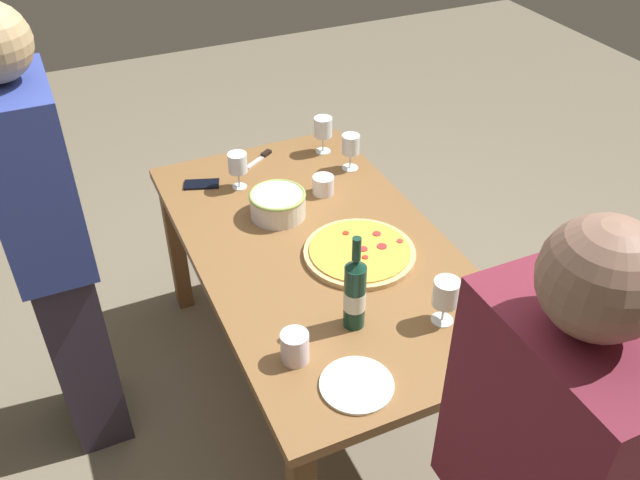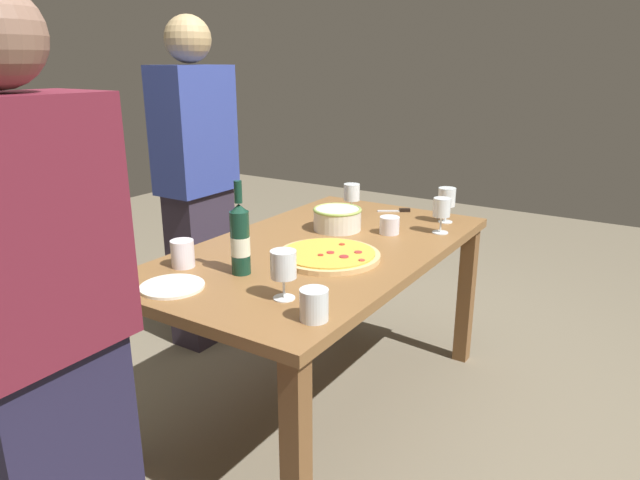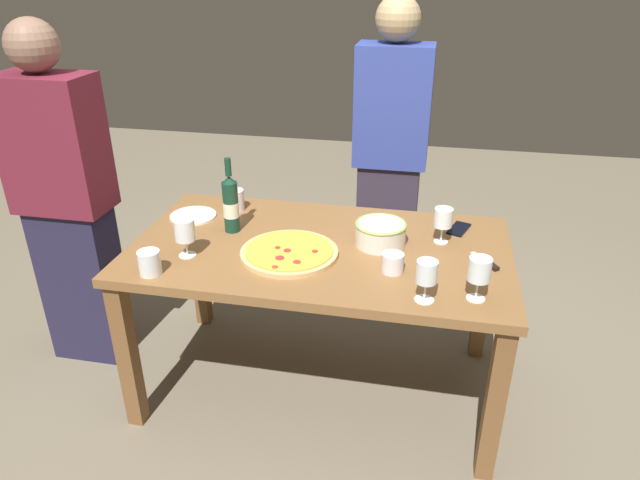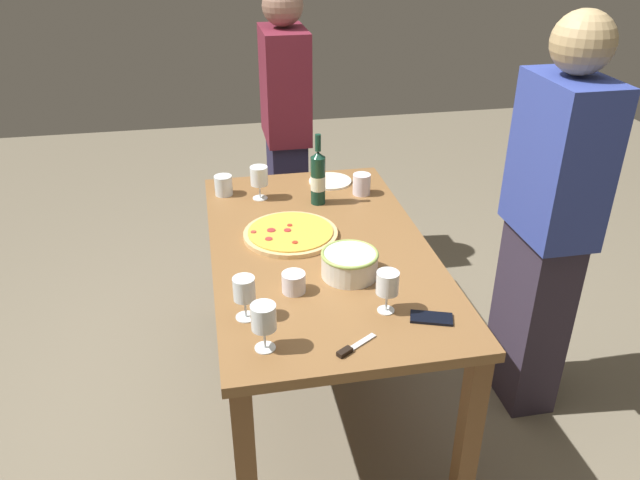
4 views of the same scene
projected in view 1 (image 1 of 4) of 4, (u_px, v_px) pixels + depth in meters
The scene contains 16 objects.
ground_plane at pixel (320, 383), 2.92m from camera, with size 8.00×8.00×0.00m, color #746A56.
dining_table at pixel (320, 266), 2.52m from camera, with size 1.60×0.90×0.75m.
pizza at pixel (360, 252), 2.42m from camera, with size 0.40×0.40×0.03m.
serving_bowl at pixel (278, 203), 2.59m from camera, with size 0.22×0.22×0.10m.
wine_bottle at pixel (355, 293), 2.06m from camera, with size 0.07×0.07×0.34m.
wine_glass_near_pizza at pixel (323, 128), 2.96m from camera, with size 0.08×0.08×0.17m.
wine_glass_by_bottle at pixel (238, 164), 2.72m from camera, with size 0.08×0.08×0.16m.
wine_glass_far_left at pixel (446, 294), 2.09m from camera, with size 0.08×0.08×0.16m.
wine_glass_far_right at pixel (351, 146), 2.85m from camera, with size 0.08×0.08×0.16m.
cup_amber at pixel (295, 347), 1.99m from camera, with size 0.09×0.09×0.10m, color silver.
cup_ceramic at pixel (323, 185), 2.73m from camera, with size 0.09×0.09×0.08m, color silver.
cup_spare at pixel (502, 310), 2.12m from camera, with size 0.09×0.09×0.10m, color white.
side_plate at pixel (357, 385), 1.93m from camera, with size 0.22×0.22×0.01m, color white.
cell_phone at pixel (202, 184), 2.80m from camera, with size 0.07×0.14×0.01m, color black.
pizza_knife at pixel (262, 157), 2.98m from camera, with size 0.11×0.15×0.02m.
person_host at pixel (53, 250), 2.26m from camera, with size 0.39×0.24×1.69m.
Camera 1 is at (-1.79, 0.81, 2.25)m, focal length 37.79 mm.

